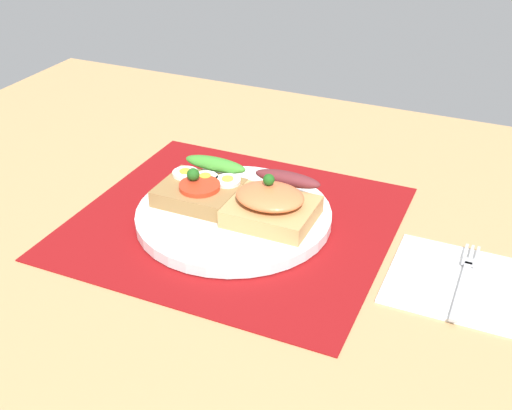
{
  "coord_description": "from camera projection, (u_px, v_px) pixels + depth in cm",
  "views": [
    {
      "loc": [
        30.02,
        -60.73,
        42.47
      ],
      "look_at": [
        3.0,
        0.0,
        3.22
      ],
      "focal_mm": 45.21,
      "sensor_mm": 36.0,
      "label": 1
    }
  ],
  "objects": [
    {
      "name": "sandwich_egg_tomato",
      "position": [
        202.0,
        187.0,
        0.81
      ],
      "size": [
        9.77,
        9.69,
        4.27
      ],
      "color": "olive",
      "rests_on": "plate"
    },
    {
      "name": "fork",
      "position": [
        465.0,
        278.0,
        0.69
      ],
      "size": [
        1.62,
        14.17,
        0.32
      ],
      "color": "#B7B7BC",
      "rests_on": "napkin"
    },
    {
      "name": "sandwich_salmon",
      "position": [
        273.0,
        202.0,
        0.77
      ],
      "size": [
        10.13,
        10.05,
        5.47
      ],
      "color": "tan",
      "rests_on": "plate"
    },
    {
      "name": "ground_plane",
      "position": [
        234.0,
        233.0,
        0.81
      ],
      "size": [
        120.0,
        90.0,
        3.2
      ],
      "primitive_type": "cube",
      "color": "tan"
    },
    {
      "name": "plate",
      "position": [
        234.0,
        215.0,
        0.79
      ],
      "size": [
        24.08,
        24.08,
        1.42
      ],
      "primitive_type": "cylinder",
      "color": "white",
      "rests_on": "placemat"
    },
    {
      "name": "placemat",
      "position": [
        234.0,
        221.0,
        0.8
      ],
      "size": [
        38.03,
        35.02,
        0.3
      ],
      "primitive_type": "cube",
      "color": "maroon",
      "rests_on": "ground_plane"
    },
    {
      "name": "napkin",
      "position": [
        458.0,
        281.0,
        0.69
      ],
      "size": [
        14.55,
        13.66,
        0.6
      ],
      "primitive_type": "cube",
      "color": "white",
      "rests_on": "ground_plane"
    }
  ]
}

